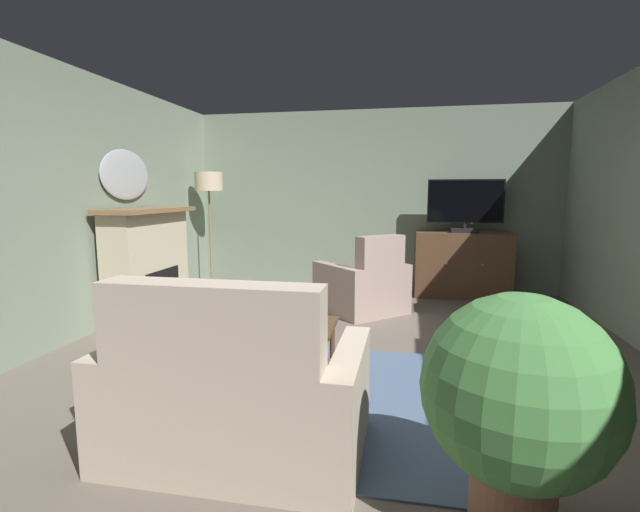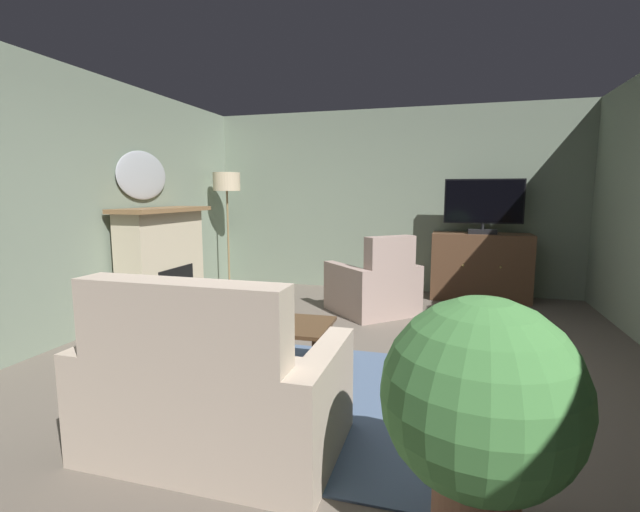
{
  "view_description": "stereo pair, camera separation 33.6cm",
  "coord_description": "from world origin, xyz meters",
  "px_view_note": "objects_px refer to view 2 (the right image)",
  "views": [
    {
      "loc": [
        0.54,
        -3.51,
        1.47
      ],
      "look_at": [
        -0.22,
        0.36,
        0.92
      ],
      "focal_mm": 25.22,
      "sensor_mm": 36.0,
      "label": 1
    },
    {
      "loc": [
        0.87,
        -3.43,
        1.47
      ],
      "look_at": [
        -0.22,
        0.36,
        0.92
      ],
      "focal_mm": 25.22,
      "sensor_mm": 36.0,
      "label": 2
    }
  ],
  "objects_px": {
    "armchair_near_window": "(374,288)",
    "floor_lamp": "(227,189)",
    "wall_mirror_oval": "(142,175)",
    "television": "(484,205)",
    "coffee_table": "(265,327)",
    "sofa_floral": "(213,395)",
    "fireplace": "(165,264)",
    "tv_cabinet": "(480,268)",
    "potted_plant_on_hearth_side": "(480,403)",
    "cat": "(264,318)",
    "folded_newspaper": "(254,322)",
    "tv_remote": "(261,316)"
  },
  "relations": [
    {
      "from": "potted_plant_on_hearth_side",
      "to": "television",
      "type": "bearing_deg",
      "value": 86.38
    },
    {
      "from": "folded_newspaper",
      "to": "armchair_near_window",
      "type": "height_order",
      "value": "armchair_near_window"
    },
    {
      "from": "coffee_table",
      "to": "armchair_near_window",
      "type": "height_order",
      "value": "armchair_near_window"
    },
    {
      "from": "folded_newspaper",
      "to": "cat",
      "type": "distance_m",
      "value": 1.38
    },
    {
      "from": "wall_mirror_oval",
      "to": "potted_plant_on_hearth_side",
      "type": "height_order",
      "value": "wall_mirror_oval"
    },
    {
      "from": "tv_remote",
      "to": "potted_plant_on_hearth_side",
      "type": "height_order",
      "value": "potted_plant_on_hearth_side"
    },
    {
      "from": "wall_mirror_oval",
      "to": "coffee_table",
      "type": "relative_size",
      "value": 0.83
    },
    {
      "from": "fireplace",
      "to": "sofa_floral",
      "type": "height_order",
      "value": "fireplace"
    },
    {
      "from": "tv_cabinet",
      "to": "coffee_table",
      "type": "distance_m",
      "value": 3.7
    },
    {
      "from": "fireplace",
      "to": "tv_cabinet",
      "type": "distance_m",
      "value": 4.18
    },
    {
      "from": "tv_cabinet",
      "to": "tv_remote",
      "type": "xyz_separation_m",
      "value": [
        -1.94,
        -3.1,
        0.0
      ]
    },
    {
      "from": "potted_plant_on_hearth_side",
      "to": "sofa_floral",
      "type": "bearing_deg",
      "value": 168.64
    },
    {
      "from": "folded_newspaper",
      "to": "sofa_floral",
      "type": "bearing_deg",
      "value": -82.59
    },
    {
      "from": "folded_newspaper",
      "to": "floor_lamp",
      "type": "bearing_deg",
      "value": 115.51
    },
    {
      "from": "potted_plant_on_hearth_side",
      "to": "cat",
      "type": "distance_m",
      "value": 3.41
    },
    {
      "from": "floor_lamp",
      "to": "tv_remote",
      "type": "bearing_deg",
      "value": -57.99
    },
    {
      "from": "tv_cabinet",
      "to": "tv_remote",
      "type": "relative_size",
      "value": 7.69
    },
    {
      "from": "tv_cabinet",
      "to": "television",
      "type": "bearing_deg",
      "value": -90.0
    },
    {
      "from": "sofa_floral",
      "to": "armchair_near_window",
      "type": "height_order",
      "value": "sofa_floral"
    },
    {
      "from": "fireplace",
      "to": "potted_plant_on_hearth_side",
      "type": "xyz_separation_m",
      "value": [
        3.45,
        -2.79,
        0.0
      ]
    },
    {
      "from": "tv_cabinet",
      "to": "fireplace",
      "type": "bearing_deg",
      "value": -153.8
    },
    {
      "from": "coffee_table",
      "to": "floor_lamp",
      "type": "relative_size",
      "value": 0.62
    },
    {
      "from": "fireplace",
      "to": "cat",
      "type": "height_order",
      "value": "fireplace"
    },
    {
      "from": "tv_remote",
      "to": "armchair_near_window",
      "type": "xyz_separation_m",
      "value": [
        0.65,
        1.98,
        -0.13
      ]
    },
    {
      "from": "wall_mirror_oval",
      "to": "television",
      "type": "relative_size",
      "value": 0.89
    },
    {
      "from": "cat",
      "to": "floor_lamp",
      "type": "relative_size",
      "value": 0.37
    },
    {
      "from": "wall_mirror_oval",
      "to": "folded_newspaper",
      "type": "height_order",
      "value": "wall_mirror_oval"
    },
    {
      "from": "television",
      "to": "coffee_table",
      "type": "xyz_separation_m",
      "value": [
        -1.86,
        -3.14,
        -0.93
      ]
    },
    {
      "from": "armchair_near_window",
      "to": "floor_lamp",
      "type": "distance_m",
      "value": 2.78
    },
    {
      "from": "armchair_near_window",
      "to": "wall_mirror_oval",
      "type": "bearing_deg",
      "value": -164.94
    },
    {
      "from": "cat",
      "to": "floor_lamp",
      "type": "bearing_deg",
      "value": 127.65
    },
    {
      "from": "folded_newspaper",
      "to": "armchair_near_window",
      "type": "xyz_separation_m",
      "value": [
        0.64,
        2.14,
        -0.12
      ]
    },
    {
      "from": "coffee_table",
      "to": "television",
      "type": "bearing_deg",
      "value": 59.33
    },
    {
      "from": "sofa_floral",
      "to": "potted_plant_on_hearth_side",
      "type": "distance_m",
      "value": 1.45
    },
    {
      "from": "wall_mirror_oval",
      "to": "floor_lamp",
      "type": "distance_m",
      "value": 1.55
    },
    {
      "from": "armchair_near_window",
      "to": "potted_plant_on_hearth_side",
      "type": "relative_size",
      "value": 1.18
    },
    {
      "from": "wall_mirror_oval",
      "to": "tv_remote",
      "type": "height_order",
      "value": "wall_mirror_oval"
    },
    {
      "from": "tv_cabinet",
      "to": "coffee_table",
      "type": "height_order",
      "value": "tv_cabinet"
    },
    {
      "from": "sofa_floral",
      "to": "armchair_near_window",
      "type": "xyz_separation_m",
      "value": [
        0.4,
        3.24,
        -0.03
      ]
    },
    {
      "from": "coffee_table",
      "to": "potted_plant_on_hearth_side",
      "type": "relative_size",
      "value": 1.04
    },
    {
      "from": "wall_mirror_oval",
      "to": "tv_remote",
      "type": "relative_size",
      "value": 5.37
    },
    {
      "from": "wall_mirror_oval",
      "to": "sofa_floral",
      "type": "relative_size",
      "value": 0.65
    },
    {
      "from": "wall_mirror_oval",
      "to": "armchair_near_window",
      "type": "relative_size",
      "value": 0.73
    },
    {
      "from": "wall_mirror_oval",
      "to": "potted_plant_on_hearth_side",
      "type": "distance_m",
      "value": 4.76
    },
    {
      "from": "television",
      "to": "tv_remote",
      "type": "height_order",
      "value": "television"
    },
    {
      "from": "potted_plant_on_hearth_side",
      "to": "floor_lamp",
      "type": "relative_size",
      "value": 0.6
    },
    {
      "from": "armchair_near_window",
      "to": "coffee_table",
      "type": "bearing_deg",
      "value": -105.35
    },
    {
      "from": "folded_newspaper",
      "to": "potted_plant_on_hearth_side",
      "type": "bearing_deg",
      "value": -45.19
    },
    {
      "from": "coffee_table",
      "to": "sofa_floral",
      "type": "height_order",
      "value": "sofa_floral"
    },
    {
      "from": "folded_newspaper",
      "to": "tv_remote",
      "type": "bearing_deg",
      "value": 86.19
    }
  ]
}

